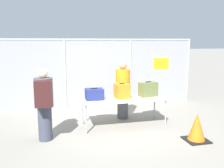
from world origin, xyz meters
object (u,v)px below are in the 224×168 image
object	(u,v)px
suitcase_olive	(148,89)
traveler_hooded	(44,102)
inspection_table	(123,100)
security_worker_near	(123,90)
utility_trailer	(145,81)
suitcase_navy	(94,94)
traffic_cone	(197,128)
suitcase_orange	(122,91)

from	to	relation	value
suitcase_olive	traveler_hooded	bearing A→B (deg)	-166.51
inspection_table	security_worker_near	world-z (taller)	security_worker_near
suitcase_olive	security_worker_near	distance (m)	0.78
traveler_hooded	utility_trailer	distance (m)	6.90
suitcase_navy	traffic_cone	distance (m)	2.63
utility_trailer	traffic_cone	size ratio (longest dim) A/B	5.86
suitcase_orange	traveler_hooded	world-z (taller)	traveler_hooded
security_worker_near	traffic_cone	xyz separation A→B (m)	(1.16, -2.03, -0.56)
suitcase_olive	suitcase_orange	bearing A→B (deg)	-176.42
inspection_table	suitcase_olive	world-z (taller)	suitcase_olive
suitcase_olive	security_worker_near	xyz separation A→B (m)	(-0.57, 0.54, -0.08)
utility_trailer	traffic_cone	distance (m)	6.17
suitcase_orange	security_worker_near	xyz separation A→B (m)	(0.20, 0.59, -0.08)
traffic_cone	suitcase_navy	bearing A→B (deg)	144.97
security_worker_near	traveler_hooded	bearing A→B (deg)	42.66
suitcase_orange	utility_trailer	xyz separation A→B (m)	(2.47, 4.63, -0.53)
traffic_cone	utility_trailer	bearing A→B (deg)	79.69
inspection_table	utility_trailer	distance (m)	5.28
suitcase_orange	traveler_hooded	xyz separation A→B (m)	(-1.99, -0.61, -0.03)
suitcase_orange	security_worker_near	world-z (taller)	security_worker_near
suitcase_orange	traffic_cone	xyz separation A→B (m)	(1.36, -1.44, -0.64)
inspection_table	suitcase_navy	xyz separation A→B (m)	(-0.77, 0.08, 0.19)
traffic_cone	traveler_hooded	bearing A→B (deg)	166.11
suitcase_orange	traffic_cone	distance (m)	2.09
traveler_hooded	traffic_cone	size ratio (longest dim) A/B	2.57
traveler_hooded	suitcase_navy	bearing A→B (deg)	37.94
traffic_cone	suitcase_orange	bearing A→B (deg)	133.33
suitcase_navy	traveler_hooded	xyz separation A→B (m)	(-1.25, -0.64, 0.02)
suitcase_orange	utility_trailer	world-z (taller)	suitcase_orange
traveler_hooded	traffic_cone	distance (m)	3.51
traffic_cone	suitcase_olive	bearing A→B (deg)	111.78
suitcase_olive	utility_trailer	bearing A→B (deg)	69.64
traveler_hooded	suitcase_olive	bearing A→B (deg)	24.30
inspection_table	traffic_cone	bearing A→B (deg)	-46.29
utility_trailer	suitcase_orange	bearing A→B (deg)	-118.04
suitcase_olive	utility_trailer	xyz separation A→B (m)	(1.70, 4.58, -0.53)
suitcase_orange	utility_trailer	distance (m)	5.27
suitcase_olive	inspection_table	bearing A→B (deg)	-172.40
security_worker_near	traffic_cone	world-z (taller)	security_worker_near
suitcase_navy	traffic_cone	bearing A→B (deg)	-35.03
suitcase_olive	suitcase_navy	bearing A→B (deg)	-179.27
suitcase_navy	utility_trailer	distance (m)	5.63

